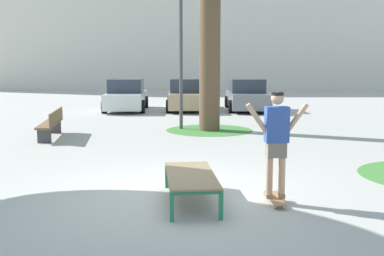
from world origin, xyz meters
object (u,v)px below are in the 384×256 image
(skate_box, at_px, (192,177))
(skater, at_px, (278,137))
(car_grey, at_px, (248,96))
(car_white, at_px, (127,96))
(skateboard, at_px, (276,199))
(car_tan, at_px, (188,96))
(park_bench, at_px, (53,123))
(light_post, at_px, (182,15))

(skate_box, relative_size, skater, 1.16)
(skater, xyz_separation_m, car_grey, (1.30, 15.09, -0.38))
(car_white, bearing_deg, car_grey, 0.94)
(skate_box, xyz_separation_m, car_grey, (2.65, 15.01, 0.28))
(skateboard, xyz_separation_m, car_tan, (-1.58, 15.22, 0.61))
(skateboard, xyz_separation_m, park_bench, (-5.56, 6.69, 0.37))
(car_white, relative_size, light_post, 0.73)
(car_tan, bearing_deg, car_grey, -2.59)
(skater, relative_size, car_white, 0.40)
(car_tan, bearing_deg, skateboard, -84.06)
(car_white, relative_size, car_grey, 1.01)
(skate_box, distance_m, car_white, 15.24)
(skateboard, distance_m, car_grey, 15.16)
(car_white, distance_m, park_bench, 8.37)
(skateboard, height_order, skater, skater)
(car_grey, bearing_deg, park_bench, -129.28)
(park_bench, bearing_deg, skate_box, -57.50)
(park_bench, distance_m, light_post, 5.49)
(skate_box, height_order, park_bench, park_bench)
(car_white, xyz_separation_m, car_grey, (5.77, 0.10, 0.00))
(car_tan, xyz_separation_m, car_grey, (2.89, -0.13, 0.00))
(car_white, distance_m, light_post, 7.61)
(light_post, bearing_deg, car_white, 113.54)
(car_grey, bearing_deg, car_white, -179.06)
(skateboard, height_order, car_grey, car_grey)
(skate_box, xyz_separation_m, car_white, (-3.12, 14.91, 0.28))
(skate_box, relative_size, car_white, 0.46)
(skateboard, relative_size, park_bench, 0.33)
(skater, bearing_deg, skate_box, 176.66)
(skate_box, distance_m, light_post, 9.22)
(skateboard, bearing_deg, park_bench, 129.73)
(skater, xyz_separation_m, light_post, (-1.70, 8.64, 2.75))
(car_white, bearing_deg, park_bench, -97.50)
(skater, height_order, car_tan, skater)
(car_grey, distance_m, light_post, 7.78)
(car_tan, xyz_separation_m, light_post, (-0.12, -6.58, 3.13))
(car_tan, relative_size, park_bench, 1.74)
(skateboard, bearing_deg, car_grey, 85.07)
(light_post, bearing_deg, park_bench, -153.29)
(skate_box, relative_size, park_bench, 0.81)
(skateboard, relative_size, light_post, 0.14)
(car_white, bearing_deg, skateboard, -73.40)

